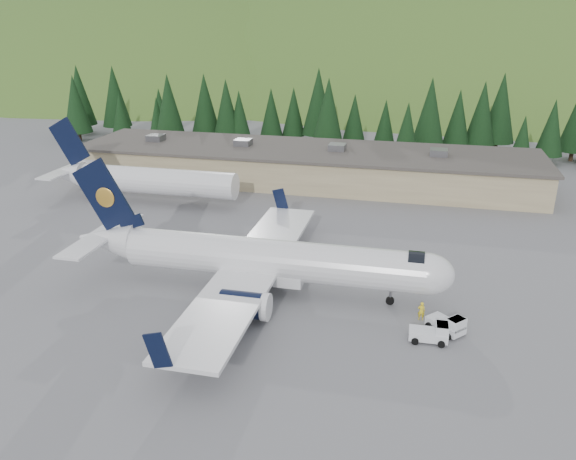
{
  "coord_description": "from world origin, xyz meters",
  "views": [
    {
      "loc": [
        12.41,
        -45.61,
        24.29
      ],
      "look_at": [
        0.0,
        6.0,
        4.0
      ],
      "focal_mm": 35.0,
      "sensor_mm": 36.0,
      "label": 1
    }
  ],
  "objects_px": {
    "airliner": "(262,260)",
    "baggage_tug_a": "(432,333)",
    "baggage_tug_b": "(448,325)",
    "terminal_building": "(305,164)",
    "second_airliner": "(139,179)",
    "ramp_worker": "(421,311)"
  },
  "relations": [
    {
      "from": "baggage_tug_b",
      "to": "terminal_building",
      "type": "distance_m",
      "value": 46.64
    },
    {
      "from": "baggage_tug_a",
      "to": "ramp_worker",
      "type": "relative_size",
      "value": 1.81
    },
    {
      "from": "terminal_building",
      "to": "airliner",
      "type": "bearing_deg",
      "value": -84.06
    },
    {
      "from": "airliner",
      "to": "second_airliner",
      "type": "bearing_deg",
      "value": 137.04
    },
    {
      "from": "airliner",
      "to": "ramp_worker",
      "type": "xyz_separation_m",
      "value": [
        14.67,
        -2.07,
        -2.35
      ]
    },
    {
      "from": "second_airliner",
      "to": "terminal_building",
      "type": "distance_m",
      "value": 25.55
    },
    {
      "from": "baggage_tug_a",
      "to": "baggage_tug_b",
      "type": "bearing_deg",
      "value": 49.91
    },
    {
      "from": "airliner",
      "to": "ramp_worker",
      "type": "distance_m",
      "value": 15.0
    },
    {
      "from": "airliner",
      "to": "ramp_worker",
      "type": "height_order",
      "value": "airliner"
    },
    {
      "from": "ramp_worker",
      "to": "terminal_building",
      "type": "bearing_deg",
      "value": -65.4
    },
    {
      "from": "baggage_tug_b",
      "to": "terminal_building",
      "type": "xyz_separation_m",
      "value": [
        -20.82,
        41.7,
        1.89
      ]
    },
    {
      "from": "ramp_worker",
      "to": "airliner",
      "type": "bearing_deg",
      "value": -8.36
    },
    {
      "from": "airliner",
      "to": "terminal_building",
      "type": "relative_size",
      "value": 0.51
    },
    {
      "from": "second_airliner",
      "to": "baggage_tug_b",
      "type": "distance_m",
      "value": 48.23
    },
    {
      "from": "airliner",
      "to": "baggage_tug_a",
      "type": "distance_m",
      "value": 16.64
    },
    {
      "from": "airliner",
      "to": "baggage_tug_b",
      "type": "relative_size",
      "value": 10.84
    },
    {
      "from": "baggage_tug_a",
      "to": "baggage_tug_b",
      "type": "height_order",
      "value": "baggage_tug_b"
    },
    {
      "from": "second_airliner",
      "to": "baggage_tug_a",
      "type": "bearing_deg",
      "value": -34.7
    },
    {
      "from": "terminal_building",
      "to": "ramp_worker",
      "type": "bearing_deg",
      "value": -65.08
    },
    {
      "from": "ramp_worker",
      "to": "baggage_tug_b",
      "type": "bearing_deg",
      "value": 143.28
    },
    {
      "from": "airliner",
      "to": "baggage_tug_b",
      "type": "xyz_separation_m",
      "value": [
        16.86,
        -3.69,
        -2.46
      ]
    },
    {
      "from": "second_airliner",
      "to": "baggage_tug_b",
      "type": "relative_size",
      "value": 8.29
    }
  ]
}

